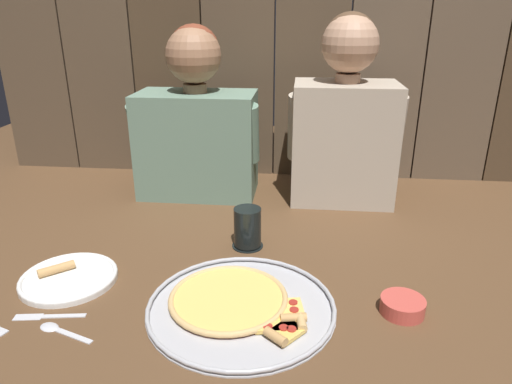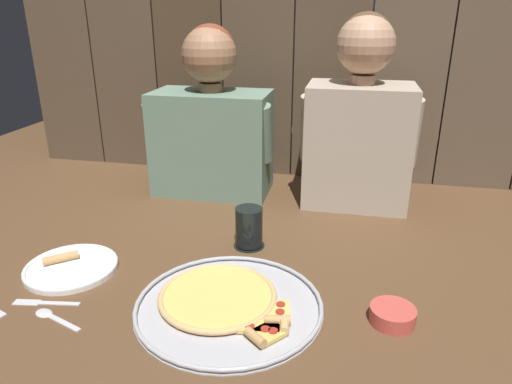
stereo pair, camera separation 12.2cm
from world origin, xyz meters
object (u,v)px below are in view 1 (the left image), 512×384
Objects in this scene: drinking_glass at (248,228)px; dipping_bowl at (403,305)px; diner_right at (345,119)px; dinner_plate at (69,278)px; diner_left at (197,123)px; pizza_tray at (238,304)px.

drinking_glass is 0.47m from dipping_bowl.
diner_right is at bearing 97.82° from dipping_bowl.
diner_left is at bearing 72.52° from dinner_plate.
dinner_plate is 0.80m from dipping_bowl.
diner_right reaches higher than dipping_bowl.
dipping_bowl is 0.73m from diner_right.
dinner_plate is at bearing 176.42° from dipping_bowl.
pizza_tray is at bearing -177.22° from dipping_bowl.
diner_right reaches higher than dinner_plate.
diner_left reaches higher than drinking_glass.
diner_right is (-0.09, 0.67, 0.26)m from dipping_bowl.
pizza_tray is 1.81× the size of dinner_plate.
drinking_glass reaches higher than dinner_plate.
dinner_plate and dipping_bowl have the same top height.
dinner_plate reaches higher than pizza_tray.
drinking_glass is (0.42, 0.22, 0.05)m from dinner_plate.
diner_right is (0.51, -0.00, 0.02)m from diner_left.
dinner_plate is 0.98m from diner_right.
drinking_glass is at bearing 92.48° from pizza_tray.
diner_left is (0.20, 0.62, 0.25)m from dinner_plate.
dipping_bowl is 0.17× the size of diner_left.
dipping_bowl reaches higher than pizza_tray.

